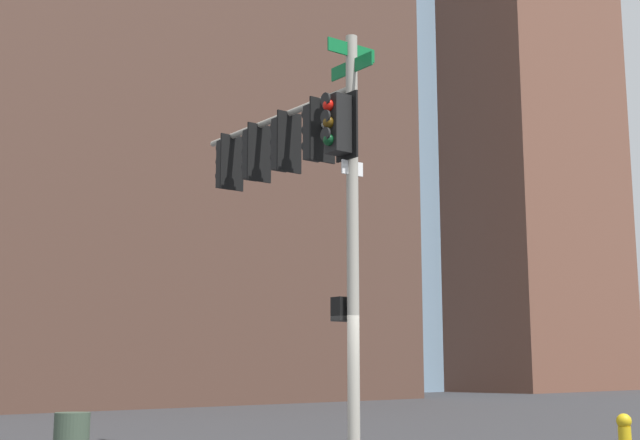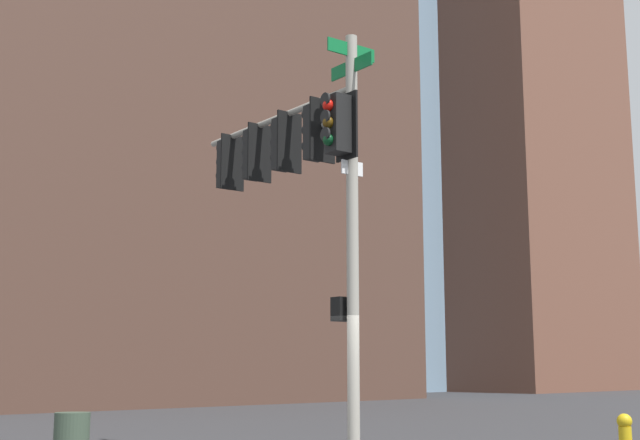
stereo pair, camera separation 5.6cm
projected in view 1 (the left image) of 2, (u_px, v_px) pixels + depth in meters
The scene contains 4 objects.
signal_pole_assembly at pixel (298, 168), 15.79m from camera, with size 1.39×5.21×7.33m.
fire_hydrant at pixel (625, 437), 14.89m from camera, with size 0.34×0.26×0.87m.
building_glass_tower at pixel (180, 29), 68.44m from camera, with size 31.08×31.84×56.39m, color #7A99B2.
building_brick_farside at pixel (479, 177), 71.14m from camera, with size 16.35×18.47×34.49m, color brown.
Camera 1 is at (-10.12, -9.56, 1.64)m, focal length 48.47 mm.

